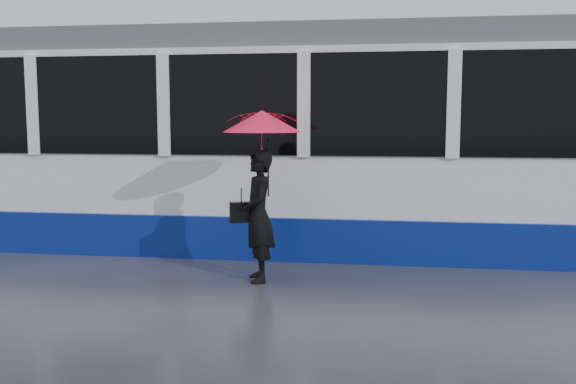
# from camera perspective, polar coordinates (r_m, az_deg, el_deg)

# --- Properties ---
(ground) EXTENTS (90.00, 90.00, 0.00)m
(ground) POSITION_cam_1_polar(r_m,az_deg,el_deg) (7.95, -3.37, -8.12)
(ground) COLOR #29292E
(ground) RESTS_ON ground
(rails) EXTENTS (34.00, 1.51, 0.02)m
(rails) POSITION_cam_1_polar(r_m,az_deg,el_deg) (10.34, -0.49, -4.60)
(rails) COLOR #3F3D38
(rails) RESTS_ON ground
(tram) EXTENTS (26.00, 2.56, 3.35)m
(tram) POSITION_cam_1_polar(r_m,az_deg,el_deg) (10.04, 5.13, 4.40)
(tram) COLOR white
(tram) RESTS_ON ground
(woman) EXTENTS (0.56, 0.69, 1.64)m
(woman) POSITION_cam_1_polar(r_m,az_deg,el_deg) (7.92, -2.65, -2.13)
(woman) COLOR black
(woman) RESTS_ON ground
(umbrella) EXTENTS (1.22, 1.22, 1.10)m
(umbrella) POSITION_cam_1_polar(r_m,az_deg,el_deg) (7.82, -2.32, 4.94)
(umbrella) COLOR #FF1578
(umbrella) RESTS_ON ground
(handbag) EXTENTS (0.32, 0.21, 0.43)m
(handbag) POSITION_cam_1_polar(r_m,az_deg,el_deg) (7.98, -4.17, -1.78)
(handbag) COLOR black
(handbag) RESTS_ON ground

